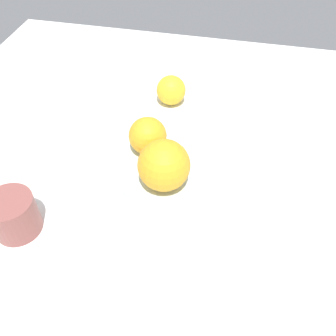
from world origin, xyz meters
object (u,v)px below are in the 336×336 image
Objects in this scene: fruit_bowl at (168,171)px; orange_in_bowl_0 at (148,136)px; orange_loose_0 at (171,90)px; orange_in_bowl_1 at (164,165)px; ceramic_cup at (14,215)px.

fruit_bowl is 7.38cm from orange_in_bowl_0.
orange_loose_0 is (-23.35, -4.44, 0.31)cm from fruit_bowl.
orange_in_bowl_0 reaches higher than fruit_bowl.
orange_in_bowl_0 is 0.79× the size of orange_in_bowl_1.
orange_in_bowl_1 is 24.39cm from ceramic_cup.
fruit_bowl is at bearing 71.50° from orange_in_bowl_0.
orange_loose_0 is at bearing -169.24° from fruit_bowl.
fruit_bowl is 2.48× the size of orange_in_bowl_1.
orange_in_bowl_0 is 22.92cm from orange_loose_0.
orange_in_bowl_1 reaches higher than ceramic_cup.
orange_in_bowl_0 is at bearing -147.82° from orange_in_bowl_1.
orange_in_bowl_1 is 1.25× the size of orange_loose_0.
orange_in_bowl_0 reaches higher than ceramic_cup.
ceramic_cup is (9.04, -21.66, -6.63)cm from orange_in_bowl_1.
ceramic_cup is at bearing -47.67° from orange_in_bowl_0.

